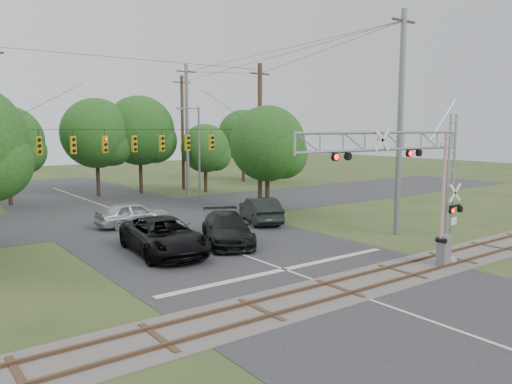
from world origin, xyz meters
TOP-DOWN VIEW (x-y plane):
  - ground at (0.00, 0.00)m, footprint 160.00×160.00m
  - road_main at (0.00, 10.00)m, footprint 14.00×90.00m
  - road_cross at (0.00, 24.00)m, footprint 90.00×12.00m
  - railroad_track at (0.00, 2.00)m, footprint 90.00×3.20m
  - crossing_gantry at (4.00, 1.64)m, footprint 10.29×0.91m
  - traffic_signal_span at (0.85, 20.00)m, footprint 19.34×0.36m
  - pickup_black at (-3.10, 11.56)m, footprint 3.81×7.03m
  - car_dark at (0.80, 11.51)m, footprint 4.63×6.42m
  - sedan_silver at (-1.47, 19.42)m, footprint 4.90×1.99m
  - suv_dark at (6.15, 15.50)m, footprint 3.73×5.68m
  - streetlight at (8.24, 27.68)m, footprint 2.25×0.23m
  - utility_poles at (2.08, 22.95)m, footprint 24.14×28.46m
  - treeline at (-0.63, 32.10)m, footprint 52.71×28.76m

SIDE VIEW (x-z plane):
  - ground at x=0.00m, z-range 0.00..0.00m
  - road_main at x=0.00m, z-range 0.00..0.02m
  - road_cross at x=0.00m, z-range 0.00..0.02m
  - railroad_track at x=0.00m, z-range -0.05..0.11m
  - sedan_silver at x=-1.47m, z-range 0.00..1.67m
  - car_dark at x=0.80m, z-range 0.00..1.73m
  - suv_dark at x=6.15m, z-range 0.00..1.77m
  - pickup_black at x=-3.10m, z-range 0.00..1.87m
  - crossing_gantry at x=4.00m, z-range 0.83..7.98m
  - streetlight at x=8.24m, z-range 0.50..8.92m
  - treeline at x=-0.63m, z-range 0.74..10.44m
  - traffic_signal_span at x=0.85m, z-range -0.06..11.44m
  - utility_poles at x=2.08m, z-range -0.36..13.05m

